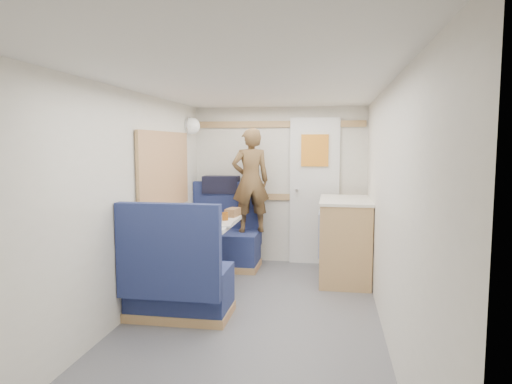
% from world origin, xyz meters
% --- Properties ---
extents(floor, '(4.50, 4.50, 0.00)m').
position_xyz_m(floor, '(0.00, 0.00, 0.00)').
color(floor, '#515156').
rests_on(floor, ground).
extents(ceiling, '(4.50, 4.50, 0.00)m').
position_xyz_m(ceiling, '(0.00, 0.00, 2.00)').
color(ceiling, silver).
rests_on(ceiling, wall_back).
extents(wall_back, '(2.20, 0.02, 2.00)m').
position_xyz_m(wall_back, '(0.00, 2.25, 1.00)').
color(wall_back, silver).
rests_on(wall_back, floor).
extents(wall_left, '(0.02, 4.50, 2.00)m').
position_xyz_m(wall_left, '(-1.10, 0.00, 1.00)').
color(wall_left, silver).
rests_on(wall_left, floor).
extents(wall_right, '(0.02, 4.50, 2.00)m').
position_xyz_m(wall_right, '(1.10, 0.00, 1.00)').
color(wall_right, silver).
rests_on(wall_right, floor).
extents(oak_trim_low, '(2.15, 0.02, 0.08)m').
position_xyz_m(oak_trim_low, '(0.00, 2.23, 0.85)').
color(oak_trim_low, '#A8774C').
rests_on(oak_trim_low, wall_back).
extents(oak_trim_high, '(2.15, 0.02, 0.08)m').
position_xyz_m(oak_trim_high, '(0.00, 2.23, 1.78)').
color(oak_trim_high, '#A8774C').
rests_on(oak_trim_high, wall_back).
extents(side_window, '(0.04, 1.30, 0.72)m').
position_xyz_m(side_window, '(-1.08, 1.00, 1.25)').
color(side_window, '#ADB69A').
rests_on(side_window, wall_left).
extents(rear_door, '(0.62, 0.12, 1.86)m').
position_xyz_m(rear_door, '(0.45, 2.22, 0.97)').
color(rear_door, white).
rests_on(rear_door, wall_back).
extents(dinette_table, '(0.62, 0.92, 0.72)m').
position_xyz_m(dinette_table, '(-0.65, 1.00, 0.57)').
color(dinette_table, white).
rests_on(dinette_table, floor).
extents(bench_far, '(0.90, 0.59, 1.05)m').
position_xyz_m(bench_far, '(-0.65, 1.86, 0.30)').
color(bench_far, '#171A49').
rests_on(bench_far, floor).
extents(bench_near, '(0.90, 0.59, 1.05)m').
position_xyz_m(bench_near, '(-0.65, 0.14, 0.30)').
color(bench_near, '#171A49').
rests_on(bench_near, floor).
extents(ledge, '(0.90, 0.14, 0.04)m').
position_xyz_m(ledge, '(-0.65, 2.12, 0.88)').
color(ledge, '#A8774C').
rests_on(ledge, bench_far).
extents(dome_light, '(0.20, 0.20, 0.20)m').
position_xyz_m(dome_light, '(-1.04, 1.85, 1.75)').
color(dome_light, white).
rests_on(dome_light, wall_left).
extents(galley_counter, '(0.57, 0.92, 0.92)m').
position_xyz_m(galley_counter, '(0.82, 1.55, 0.47)').
color(galley_counter, '#A8774C').
rests_on(galley_counter, floor).
extents(person, '(0.54, 0.45, 1.27)m').
position_xyz_m(person, '(-0.31, 1.89, 1.09)').
color(person, brown).
rests_on(person, bench_far).
extents(duffel_bag, '(0.46, 0.24, 0.22)m').
position_xyz_m(duffel_bag, '(-0.74, 2.12, 1.01)').
color(duffel_bag, black).
rests_on(duffel_bag, ledge).
extents(tray, '(0.29, 0.36, 0.02)m').
position_xyz_m(tray, '(-0.44, 0.84, 0.73)').
color(tray, silver).
rests_on(tray, dinette_table).
extents(orange_fruit, '(0.08, 0.08, 0.08)m').
position_xyz_m(orange_fruit, '(-0.51, 0.76, 0.78)').
color(orange_fruit, orange).
rests_on(orange_fruit, tray).
extents(cheese_block, '(0.10, 0.08, 0.03)m').
position_xyz_m(cheese_block, '(-0.57, 0.84, 0.75)').
color(cheese_block, '#DECD80').
rests_on(cheese_block, tray).
extents(wine_glass, '(0.08, 0.08, 0.17)m').
position_xyz_m(wine_glass, '(-0.76, 0.86, 0.84)').
color(wine_glass, white).
rests_on(wine_glass, dinette_table).
extents(tumbler_left, '(0.07, 0.07, 0.12)m').
position_xyz_m(tumbler_left, '(-0.83, 0.64, 0.78)').
color(tumbler_left, white).
rests_on(tumbler_left, dinette_table).
extents(tumbler_mid, '(0.06, 0.06, 0.10)m').
position_xyz_m(tumbler_mid, '(-0.78, 1.37, 0.77)').
color(tumbler_mid, white).
rests_on(tumbler_mid, dinette_table).
extents(tumbler_right, '(0.06, 0.06, 0.10)m').
position_xyz_m(tumbler_right, '(-0.58, 1.04, 0.77)').
color(tumbler_right, white).
rests_on(tumbler_right, dinette_table).
extents(beer_glass, '(0.07, 0.07, 0.10)m').
position_xyz_m(beer_glass, '(-0.43, 1.00, 0.77)').
color(beer_glass, brown).
rests_on(beer_glass, dinette_table).
extents(pepper_grinder, '(0.03, 0.03, 0.09)m').
position_xyz_m(pepper_grinder, '(-0.68, 1.04, 0.77)').
color(pepper_grinder, black).
rests_on(pepper_grinder, dinette_table).
extents(salt_grinder, '(0.04, 0.04, 0.09)m').
position_xyz_m(salt_grinder, '(-0.76, 0.86, 0.77)').
color(salt_grinder, silver).
rests_on(salt_grinder, dinette_table).
extents(bread_loaf, '(0.15, 0.23, 0.09)m').
position_xyz_m(bread_loaf, '(-0.43, 1.38, 0.77)').
color(bread_loaf, brown).
rests_on(bread_loaf, dinette_table).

